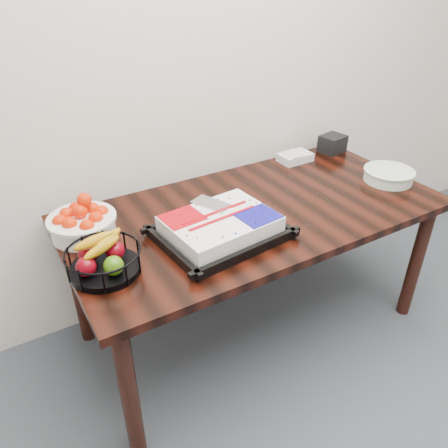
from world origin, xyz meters
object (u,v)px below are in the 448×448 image
cake_tray (220,227)px  tangerine_bowl (82,219)px  plate_stack (388,175)px  table (255,223)px  fruit_basket (104,258)px  napkin_box (332,144)px

cake_tray → tangerine_bowl: size_ratio=1.88×
plate_stack → table: bearing=171.6°
cake_tray → plate_stack: cake_tray is taller
cake_tray → table: bearing=25.3°
fruit_basket → napkin_box: fruit_basket is taller
cake_tray → napkin_box: size_ratio=3.79×
table → cake_tray: (-0.27, -0.13, 0.13)m
tangerine_bowl → napkin_box: size_ratio=2.02×
fruit_basket → plate_stack: (1.55, 0.00, -0.03)m
table → napkin_box: size_ratio=12.60×
table → napkin_box: napkin_box is taller
cake_tray → napkin_box: bearing=24.1°
cake_tray → plate_stack: 1.05m
table → fruit_basket: bearing=-171.4°
table → fruit_basket: (-0.77, -0.12, 0.15)m
tangerine_bowl → table: bearing=-13.4°
tangerine_bowl → fruit_basket: tangerine_bowl is taller
tangerine_bowl → fruit_basket: (-0.00, -0.30, -0.02)m
table → plate_stack: 0.79m
fruit_basket → cake_tray: bearing=-1.4°
table → tangerine_bowl: (-0.77, 0.18, 0.17)m
cake_tray → napkin_box: 1.18m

